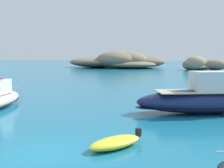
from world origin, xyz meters
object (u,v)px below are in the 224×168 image
Objects in this scene: islet_large at (119,61)px; islet_small at (201,65)px; motorboat_navy at (206,99)px; dinghy_tender at (116,142)px.

islet_small is at bearing -13.86° from islet_large.
islet_large is 3.75× the size of motorboat_navy.
dinghy_tender is at bearing -109.35° from motorboat_navy.
motorboat_navy is at bearing -86.32° from islet_small.
dinghy_tender is (0.67, -68.60, -1.17)m from islet_small.
islet_large reaches higher than islet_small.
islet_small is at bearing 93.68° from motorboat_navy.
islet_large reaches higher than dinghy_tender.
islet_large reaches higher than motorboat_navy.
islet_small is at bearing 90.56° from dinghy_tender.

